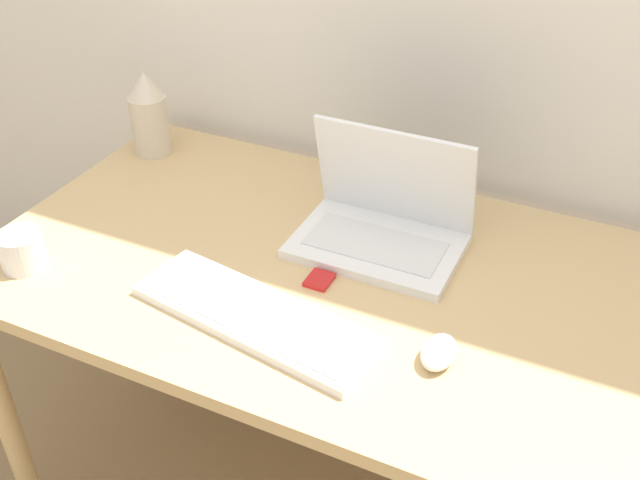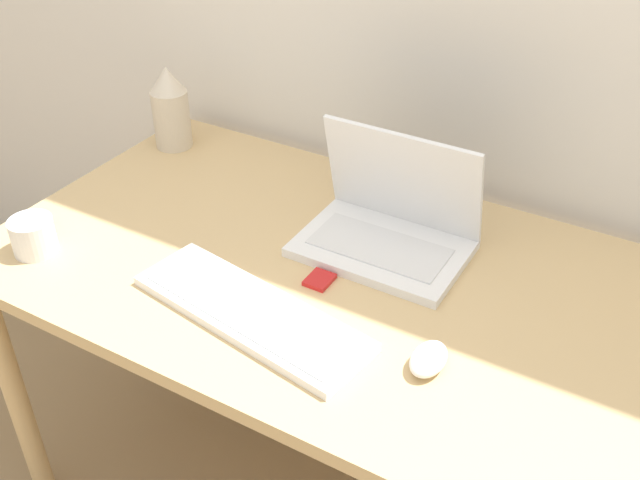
# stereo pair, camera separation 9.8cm
# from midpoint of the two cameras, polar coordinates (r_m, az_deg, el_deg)

# --- Properties ---
(desk) EXTENTS (1.37, 0.80, 0.73)m
(desk) POSITION_cam_midpoint_polar(r_m,az_deg,el_deg) (1.54, -1.41, -4.45)
(desk) COLOR tan
(desk) RESTS_ON ground_plane
(laptop) EXTENTS (0.34, 0.23, 0.24)m
(laptop) POSITION_cam_midpoint_polar(r_m,az_deg,el_deg) (1.53, 3.02, 1.43)
(laptop) COLOR white
(laptop) RESTS_ON desk
(keyboard) EXTENTS (0.49, 0.22, 0.02)m
(keyboard) POSITION_cam_midpoint_polar(r_m,az_deg,el_deg) (1.37, -7.00, -5.82)
(keyboard) COLOR white
(keyboard) RESTS_ON desk
(mouse) EXTENTS (0.06, 0.09, 0.04)m
(mouse) POSITION_cam_midpoint_polar(r_m,az_deg,el_deg) (1.28, 6.87, -8.55)
(mouse) COLOR white
(mouse) RESTS_ON desk
(vase) EXTENTS (0.09, 0.09, 0.21)m
(vase) POSITION_cam_midpoint_polar(r_m,az_deg,el_deg) (1.91, -14.37, 9.27)
(vase) COLOR beige
(vase) RESTS_ON desk
(mp3_player) EXTENTS (0.05, 0.06, 0.01)m
(mp3_player) POSITION_cam_midpoint_polar(r_m,az_deg,el_deg) (1.45, -1.98, -3.10)
(mp3_player) COLOR red
(mp3_player) RESTS_ON desk
(mug) EXTENTS (0.09, 0.09, 0.08)m
(mug) POSITION_cam_midpoint_polar(r_m,az_deg,el_deg) (1.60, -23.42, -0.76)
(mug) COLOR white
(mug) RESTS_ON desk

